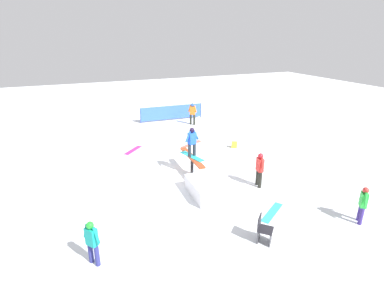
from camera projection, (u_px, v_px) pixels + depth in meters
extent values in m
plane|color=white|center=(192.00, 174.00, 13.66)|extent=(60.00, 60.00, 0.00)
cylinder|color=black|center=(192.00, 166.00, 13.53)|extent=(0.14, 0.14, 0.76)
cube|color=#A53F1E|center=(192.00, 157.00, 13.38)|extent=(2.46, 0.35, 0.08)
cube|color=white|center=(210.00, 187.00, 11.80)|extent=(1.84, 1.55, 0.60)
cube|color=#23BBC9|center=(192.00, 156.00, 13.36)|extent=(1.43, 0.65, 0.03)
cylinder|color=#222931|center=(194.00, 149.00, 13.34)|extent=(0.14, 0.14, 0.57)
cylinder|color=#222931|center=(190.00, 151.00, 13.18)|extent=(0.14, 0.14, 0.57)
cube|color=blue|center=(192.00, 138.00, 13.07)|extent=(0.30, 0.39, 0.52)
cylinder|color=blue|center=(196.00, 135.00, 13.16)|extent=(0.17, 0.32, 0.48)
cylinder|color=blue|center=(188.00, 137.00, 12.91)|extent=(0.17, 0.32, 0.48)
sphere|color=black|center=(192.00, 130.00, 12.94)|extent=(0.22, 0.22, 0.22)
cylinder|color=navy|center=(91.00, 252.00, 8.27)|extent=(0.13, 0.13, 0.63)
cylinder|color=navy|center=(97.00, 256.00, 8.15)|extent=(0.13, 0.13, 0.63)
cube|color=teal|center=(91.00, 237.00, 8.01)|extent=(0.37, 0.35, 0.52)
cylinder|color=teal|center=(86.00, 231.00, 8.06)|extent=(0.22, 0.19, 0.46)
cylinder|color=teal|center=(96.00, 235.00, 7.87)|extent=(0.22, 0.19, 0.46)
sphere|color=green|center=(90.00, 225.00, 7.88)|extent=(0.20, 0.20, 0.20)
cylinder|color=black|center=(260.00, 180.00, 12.30)|extent=(0.14, 0.14, 0.70)
cylinder|color=black|center=(257.00, 177.00, 12.55)|extent=(0.14, 0.14, 0.70)
cube|color=red|center=(260.00, 165.00, 12.21)|extent=(0.37, 0.26, 0.56)
cylinder|color=red|center=(262.00, 164.00, 11.97)|extent=(0.22, 0.12, 0.50)
cylinder|color=red|center=(258.00, 160.00, 12.36)|extent=(0.22, 0.12, 0.50)
sphere|color=red|center=(261.00, 156.00, 12.07)|extent=(0.22, 0.22, 0.22)
cylinder|color=#3B2B7E|center=(360.00, 212.00, 10.14)|extent=(0.13, 0.13, 0.62)
cylinder|color=#3B2B7E|center=(361.00, 216.00, 9.92)|extent=(0.13, 0.13, 0.62)
cube|color=green|center=(364.00, 200.00, 9.84)|extent=(0.36, 0.35, 0.50)
cylinder|color=green|center=(363.00, 194.00, 9.97)|extent=(0.21, 0.19, 0.45)
cylinder|color=green|center=(366.00, 200.00, 9.62)|extent=(0.21, 0.19, 0.45)
sphere|color=red|center=(366.00, 190.00, 9.72)|extent=(0.20, 0.20, 0.20)
cylinder|color=#272920|center=(194.00, 120.00, 20.91)|extent=(0.14, 0.14, 0.72)
cylinder|color=#272920|center=(191.00, 119.00, 21.01)|extent=(0.14, 0.14, 0.72)
cube|color=orange|center=(192.00, 111.00, 20.74)|extent=(0.40, 0.40, 0.57)
cylinder|color=orange|center=(195.00, 109.00, 20.62)|extent=(0.21, 0.21, 0.51)
cylinder|color=orange|center=(190.00, 108.00, 20.77)|extent=(0.21, 0.21, 0.51)
sphere|color=blue|center=(192.00, 105.00, 20.60)|extent=(0.22, 0.22, 0.22)
cube|color=#C92A8D|center=(133.00, 150.00, 16.38)|extent=(1.18, 1.17, 0.02)
cube|color=#F26D5B|center=(191.00, 144.00, 17.29)|extent=(0.93, 1.52, 0.02)
cube|color=#32B1C9|center=(272.00, 212.00, 10.67)|extent=(1.03, 1.38, 0.02)
cube|color=#3F3F44|center=(271.00, 238.00, 9.02)|extent=(0.30, 0.30, 0.44)
cube|color=#3F3F44|center=(259.00, 235.00, 9.15)|extent=(0.30, 0.30, 0.44)
cube|color=#232228|center=(265.00, 229.00, 9.00)|extent=(0.62, 0.62, 0.04)
cube|color=#232228|center=(259.00, 222.00, 9.00)|extent=(0.33, 0.34, 0.40)
cube|color=yellow|center=(234.00, 145.00, 16.73)|extent=(0.34, 0.37, 0.34)
cylinder|color=blue|center=(201.00, 110.00, 22.69)|extent=(0.06, 0.06, 1.10)
cylinder|color=blue|center=(140.00, 116.00, 21.17)|extent=(0.06, 0.06, 1.10)
cube|color=blue|center=(172.00, 112.00, 21.91)|extent=(0.17, 4.61, 0.99)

